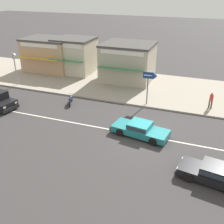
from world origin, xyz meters
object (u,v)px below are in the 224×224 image
Objects in this scene: hatchback_black_2 at (215,173)px; street_clock at (14,62)px; shopfront_mid_block at (128,62)px; motorcycle_0 at (71,100)px; pedestrian_mid_kerb at (211,99)px; shopfront_far_kios at (49,54)px; arrow_signboard at (153,78)px; shopfront_corner_warung at (75,55)px; sedan_teal_1 at (140,129)px.

hatchback_black_2 is 23.28m from street_clock.
motorcycle_0 is at bearing -110.53° from shopfront_mid_block.
hatchback_black_2 is 1.15× the size of street_clock.
shopfront_mid_block is (3.13, 8.37, 1.87)m from motorcycle_0.
pedestrian_mid_kerb is 0.25× the size of shopfront_far_kios.
street_clock is at bearing -177.77° from pedestrian_mid_kerb.
shopfront_corner_warung is (-11.47, 6.84, -0.52)m from arrow_signboard.
hatchback_black_2 is 23.50m from shopfront_corner_warung.
street_clock is 20.78m from pedestrian_mid_kerb.
hatchback_black_2 reaches higher than sedan_teal_1.
arrow_signboard is (-5.73, 9.08, 2.23)m from hatchback_black_2.
pedestrian_mid_kerb is (4.89, 6.59, 0.51)m from sedan_teal_1.
hatchback_black_2 is 2.64× the size of pedestrian_mid_kerb.
street_clock reaches higher than arrow_signboard.
street_clock is 2.30× the size of pedestrian_mid_kerb.
arrow_signboard reaches higher than pedestrian_mid_kerb.
shopfront_corner_warung is at bearing 160.93° from pedestrian_mid_kerb.
pedestrian_mid_kerb is at bearing 53.45° from sedan_teal_1.
sedan_teal_1 is at bearing -23.48° from motorcycle_0.
arrow_signboard is at bearing -55.46° from shopfront_mid_block.
shopfront_corner_warung is at bearing 114.30° from motorcycle_0.
shopfront_far_kios is (-15.07, 6.57, -0.60)m from arrow_signboard.
sedan_teal_1 is 2.48× the size of motorcycle_0.
motorcycle_0 is 0.30× the size of shopfront_far_kios.
shopfront_corner_warung is at bearing 149.20° from arrow_signboard.
motorcycle_0 is at bearing -165.64° from pedestrian_mid_kerb.
shopfront_corner_warung is (-11.80, 12.36, 1.76)m from sedan_teal_1.
shopfront_far_kios reaches higher than street_clock.
sedan_teal_1 is 5.98m from arrow_signboard.
motorcycle_0 is 0.37× the size of shopfront_corner_warung.
shopfront_far_kios is at bearing 143.06° from hatchback_black_2.
pedestrian_mid_kerb is at bearing 11.60° from arrow_signboard.
motorcycle_0 is at bearing -16.75° from street_clock.
sedan_teal_1 is 2.97× the size of pedestrian_mid_kerb.
shopfront_corner_warung is at bearing 133.67° from sedan_teal_1.
shopfront_corner_warung reaches higher than shopfront_far_kios.
shopfront_mid_block is (-10.01, 15.29, 1.70)m from hatchback_black_2.
arrow_signboard is at bearing -0.98° from street_clock.
motorcycle_0 is at bearing -163.73° from arrow_signboard.
shopfront_far_kios is (-20.81, 15.64, 1.62)m from hatchback_black_2.
shopfront_mid_block is at bearing -4.99° from shopfront_corner_warung.
sedan_teal_1 is at bearing 146.68° from hatchback_black_2.
shopfront_mid_block is at bearing 27.96° from street_clock.
street_clock reaches higher than sedan_teal_1.
sedan_teal_1 is 17.18m from shopfront_corner_warung.
street_clock is 12.69m from shopfront_mid_block.
arrow_signboard is at bearing 93.36° from sedan_teal_1.
motorcycle_0 is 1.20× the size of pedestrian_mid_kerb.
shopfront_mid_block reaches higher than hatchback_black_2.
shopfront_corner_warung reaches higher than motorcycle_0.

